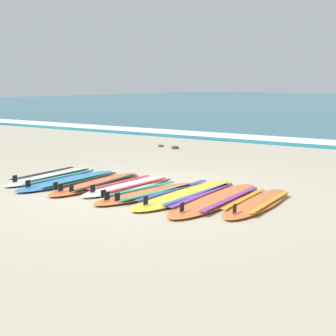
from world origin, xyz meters
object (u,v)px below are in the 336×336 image
Objects in this scene: surfboard_5 at (187,194)px; surfboard_6 at (216,199)px; surfboard_0 at (52,176)px; surfboard_7 at (257,203)px; surfboard_4 at (149,193)px; surfboard_1 at (68,181)px; surfboard_2 at (97,183)px; surfboard_3 at (129,186)px.

surfboard_5 is 0.52m from surfboard_6.
surfboard_7 is (3.78, 0.21, 0.00)m from surfboard_0.
surfboard_4 and surfboard_5 have the same top height.
surfboard_0 is 1.04× the size of surfboard_7.
surfboard_4 is at bearing -0.54° from surfboard_1.
surfboard_2 is at bearing 8.39° from surfboard_1.
surfboard_4 is 1.04m from surfboard_6.
surfboard_4 is at bearing -167.56° from surfboard_7.
surfboard_3 is 0.63m from surfboard_4.
surfboard_7 is (1.08, 0.08, 0.00)m from surfboard_5.
surfboard_2 is 0.90× the size of surfboard_5.
surfboard_2 is (1.08, -0.03, 0.00)m from surfboard_0.
surfboard_4 is 1.61m from surfboard_7.
surfboard_1 is (0.52, -0.12, -0.00)m from surfboard_0.
surfboard_0 is 1.00× the size of surfboard_4.
surfboard_5 is 1.22× the size of surfboard_7.
surfboard_4 and surfboard_7 have the same top height.
surfboard_1 and surfboard_7 have the same top height.
surfboard_5 is at bearing 28.17° from surfboard_4.
surfboard_7 is at bearing 2.59° from surfboard_3.
surfboard_4 is at bearing -151.83° from surfboard_5.
surfboard_3 is (0.54, 0.15, -0.00)m from surfboard_2.
surfboard_6 is at bearing 4.19° from surfboard_1.
surfboard_3 is 0.81× the size of surfboard_5.
surfboard_5 is at bearing -175.57° from surfboard_7.
surfboard_2 and surfboard_6 have the same top height.
surfboard_6 is (3.22, 0.08, -0.00)m from surfboard_0.
surfboard_0 is 2.70m from surfboard_5.
surfboard_1 is 2.19m from surfboard_5.
surfboard_2 is 2.14m from surfboard_6.
surfboard_0 and surfboard_3 have the same top height.
surfboard_2 is at bearing -174.75° from surfboard_7.
surfboard_5 is at bearing 5.80° from surfboard_2.
surfboard_6 is 0.57m from surfboard_7.
surfboard_3 is at bearing 156.81° from surfboard_4.
surfboard_1 is 0.57m from surfboard_2.
surfboard_4 is 0.85× the size of surfboard_6.
surfboard_5 is 1.01× the size of surfboard_6.
surfboard_2 is 1.13m from surfboard_4.
surfboard_1 and surfboard_2 have the same top height.
surfboard_6 is (2.13, 0.11, -0.00)m from surfboard_2.
surfboard_3 is (1.62, 0.12, 0.00)m from surfboard_0.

